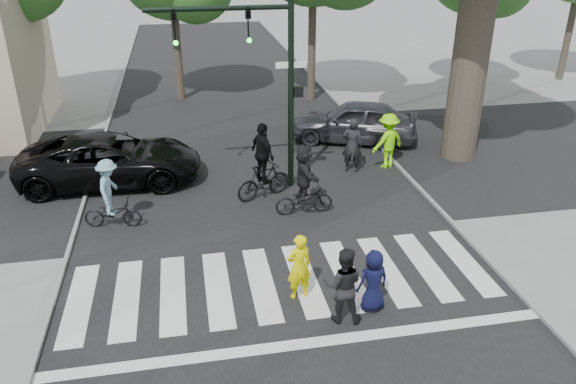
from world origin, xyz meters
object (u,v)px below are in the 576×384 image
(cyclist_mid, at_px, (263,168))
(cyclist_right, at_px, (304,184))
(cyclist_left, at_px, (111,199))
(pedestrian_adult, at_px, (343,285))
(car_grey, at_px, (354,121))
(traffic_signal, at_px, (262,62))
(pedestrian_child, at_px, (373,281))
(pedestrian_woman, at_px, (299,267))
(car_suv, at_px, (111,160))

(cyclist_mid, height_order, cyclist_right, cyclist_mid)
(cyclist_left, relative_size, cyclist_right, 0.94)
(pedestrian_adult, height_order, cyclist_mid, cyclist_mid)
(car_grey, bearing_deg, cyclist_mid, -22.04)
(traffic_signal, distance_m, pedestrian_child, 7.41)
(pedestrian_woman, relative_size, car_suv, 0.28)
(pedestrian_adult, xyz_separation_m, car_suv, (-5.27, 8.05, -0.07))
(cyclist_right, relative_size, car_suv, 0.37)
(pedestrian_child, xyz_separation_m, car_suv, (-5.99, 7.83, 0.07))
(cyclist_right, xyz_separation_m, car_suv, (-5.52, 3.24, -0.15))
(pedestrian_child, bearing_deg, traffic_signal, -89.50)
(cyclist_left, bearing_deg, pedestrian_adult, -45.15)
(traffic_signal, relative_size, pedestrian_woman, 3.85)
(traffic_signal, xyz_separation_m, cyclist_mid, (-0.13, -0.74, -2.94))
(cyclist_left, height_order, car_grey, cyclist_left)
(traffic_signal, relative_size, car_suv, 1.07)
(cyclist_left, bearing_deg, cyclist_right, -2.22)
(pedestrian_adult, height_order, car_suv, pedestrian_adult)
(traffic_signal, height_order, car_grey, traffic_signal)
(pedestrian_adult, bearing_deg, car_grey, -91.93)
(pedestrian_child, relative_size, cyclist_right, 0.68)
(pedestrian_woman, bearing_deg, car_grey, -126.71)
(pedestrian_adult, height_order, cyclist_right, cyclist_right)
(traffic_signal, xyz_separation_m, pedestrian_woman, (-0.12, -5.85, -3.12))
(pedestrian_child, xyz_separation_m, pedestrian_adult, (-0.72, -0.22, 0.14))
(traffic_signal, relative_size, cyclist_right, 2.89)
(cyclist_right, bearing_deg, cyclist_mid, 128.20)
(cyclist_left, relative_size, cyclist_mid, 0.83)
(cyclist_left, height_order, cyclist_right, cyclist_right)
(cyclist_right, height_order, car_grey, cyclist_right)
(traffic_signal, relative_size, car_grey, 1.29)
(car_suv, xyz_separation_m, car_grey, (8.62, 2.21, 0.02))
(pedestrian_adult, xyz_separation_m, car_grey, (3.35, 10.26, -0.05))
(pedestrian_child, distance_m, cyclist_mid, 6.01)
(cyclist_right, bearing_deg, car_suv, 149.57)
(pedestrian_child, xyz_separation_m, car_grey, (2.63, 10.04, 0.09))
(cyclist_mid, distance_m, car_suv, 4.97)
(pedestrian_child, height_order, pedestrian_adult, pedestrian_adult)
(pedestrian_child, xyz_separation_m, cyclist_right, (-0.47, 4.59, 0.22))
(pedestrian_woman, xyz_separation_m, pedestrian_child, (1.44, -0.71, -0.07))
(traffic_signal, xyz_separation_m, cyclist_right, (0.84, -1.97, -2.98))
(pedestrian_woman, bearing_deg, pedestrian_adult, 114.62)
(pedestrian_woman, relative_size, pedestrian_adult, 0.93)
(cyclist_mid, bearing_deg, car_grey, 45.94)
(traffic_signal, xyz_separation_m, car_suv, (-4.68, 1.27, -3.13))
(pedestrian_child, bearing_deg, car_suv, -63.41)
(pedestrian_adult, distance_m, cyclist_right, 4.82)
(cyclist_left, distance_m, car_suv, 3.05)
(pedestrian_adult, bearing_deg, cyclist_left, -28.99)
(cyclist_right, bearing_deg, pedestrian_child, -84.12)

